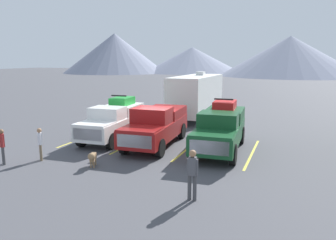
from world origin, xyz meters
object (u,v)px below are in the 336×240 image
person_b (2,144)px  camper_trailer_a (196,94)px  pickup_truck_b (156,125)px  person_a (192,172)px  dog (92,157)px  person_c (40,142)px  pickup_truck_a (114,120)px  pickup_truck_c (221,127)px

person_b → camper_trailer_a: bearing=71.3°
pickup_truck_b → person_a: 7.32m
person_b → person_a: bearing=-3.1°
pickup_truck_b → dog: pickup_truck_b is taller
person_c → person_b: bearing=-136.3°
pickup_truck_a → pickup_truck_c: bearing=-0.5°
pickup_truck_b → camper_trailer_a: camper_trailer_a is taller
dog → person_b: bearing=-164.4°
person_a → dog: bearing=162.4°
dog → person_c: bearing=-179.6°
camper_trailer_a → dog: bearing=-93.6°
pickup_truck_c → dog: size_ratio=7.38×
pickup_truck_c → person_c: size_ratio=3.86×
pickup_truck_c → dog: pickup_truck_c is taller
pickup_truck_a → person_b: 6.33m
pickup_truck_a → camper_trailer_a: bearing=72.4°
pickup_truck_a → camper_trailer_a: (2.60, 8.18, 0.79)m
person_a → person_b: bearing=176.9°
person_a → dog: 5.32m
person_b → person_c: person_b is taller
pickup_truck_b → person_a: pickup_truck_b is taller
pickup_truck_b → camper_trailer_a: (-0.27, 8.47, 0.81)m
person_b → dog: person_b is taller
pickup_truck_c → pickup_truck_a: bearing=179.5°
pickup_truck_b → person_c: pickup_truck_b is taller
person_a → person_b: (-9.01, 0.50, -0.07)m
pickup_truck_a → person_b: (-2.18, -5.94, -0.21)m
person_b → dog: bearing=15.6°
pickup_truck_c → camper_trailer_a: bearing=114.6°
pickup_truck_a → person_c: size_ratio=3.56×
pickup_truck_a → camper_trailer_a: 8.62m
pickup_truck_a → person_b: bearing=-110.1°
camper_trailer_a → dog: (-0.81, -13.02, -1.47)m
pickup_truck_b → person_c: (-3.91, -4.57, -0.24)m
pickup_truck_c → person_a: pickup_truck_c is taller
pickup_truck_c → person_b: (-8.54, -5.88, -0.27)m
person_c → dog: 2.86m
camper_trailer_a → person_a: bearing=-73.8°
pickup_truck_b → person_b: bearing=-131.7°
pickup_truck_a → pickup_truck_b: 2.88m
pickup_truck_b → person_c: bearing=-130.5°
pickup_truck_c → person_b: size_ratio=3.66×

